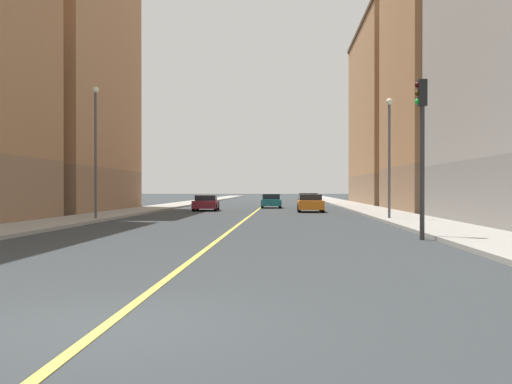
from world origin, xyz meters
The scene contains 14 objects.
ground_plane centered at (0.00, 0.00, 0.00)m, with size 400.00×400.00×0.00m, color #32373A.
sidewalk_left centered at (9.03, 49.00, 0.07)m, with size 3.35×168.00×0.15m, color #9E9B93.
sidewalk_right centered at (-9.03, 49.00, 0.07)m, with size 3.35×168.00×0.15m, color #9E9B93.
lane_center_stripe centered at (0.00, 49.00, 0.01)m, with size 0.16×154.00×0.01m, color #E5D14C.
building_left_mid centered at (16.67, 40.01, 9.76)m, with size 12.22×15.32×19.51m.
building_left_far centered at (16.67, 62.39, 10.10)m, with size 12.22×23.95×20.19m.
building_right_midblock centered at (-16.67, 38.14, 10.69)m, with size 12.22×17.49×21.36m.
traffic_light_left_near centered at (6.94, 13.38, 3.58)m, with size 0.40×0.32×5.48m.
street_lamp_left_near centered at (7.95, 25.90, 4.16)m, with size 0.36×0.36×6.54m.
street_lamp_right_near centered at (-7.95, 24.72, 4.47)m, with size 0.36×0.36×7.12m.
car_black centered at (4.34, 47.54, 0.66)m, with size 2.01×4.48×1.35m.
car_orange centered at (4.16, 38.18, 0.65)m, with size 1.93×4.07×1.32m.
car_maroon centered at (-4.03, 40.51, 0.61)m, with size 2.04×4.57×1.24m.
car_teal centered at (0.98, 47.70, 0.61)m, with size 1.91×4.11×1.27m.
Camera 1 is at (2.29, -7.66, 1.75)m, focal length 42.74 mm.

